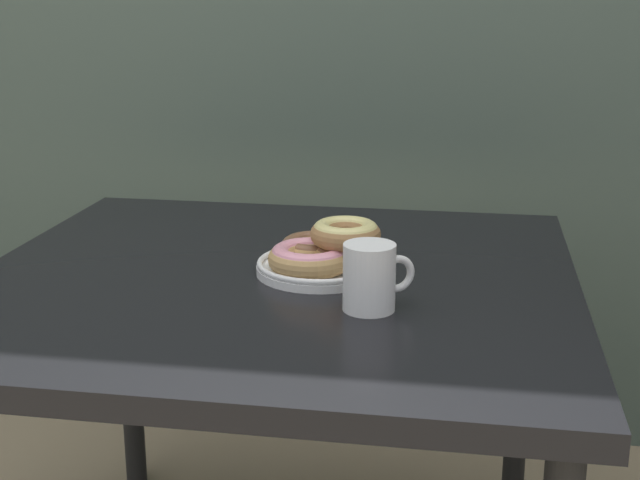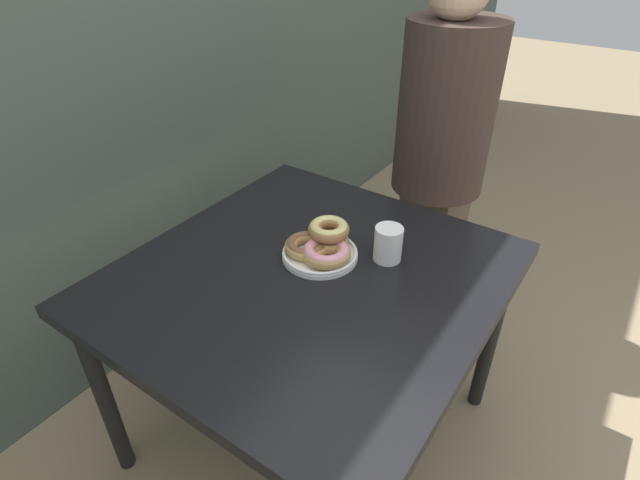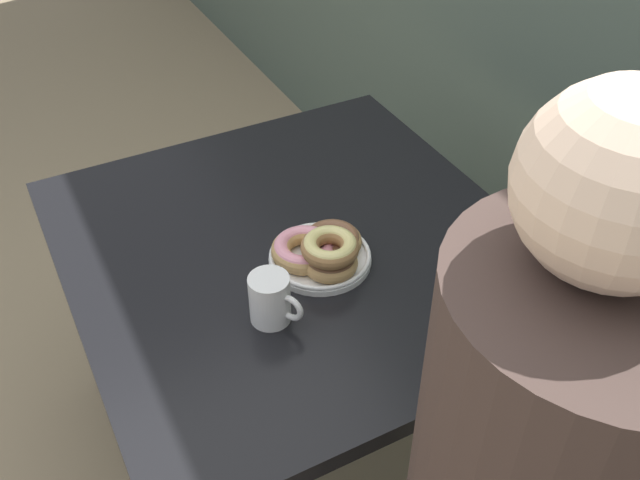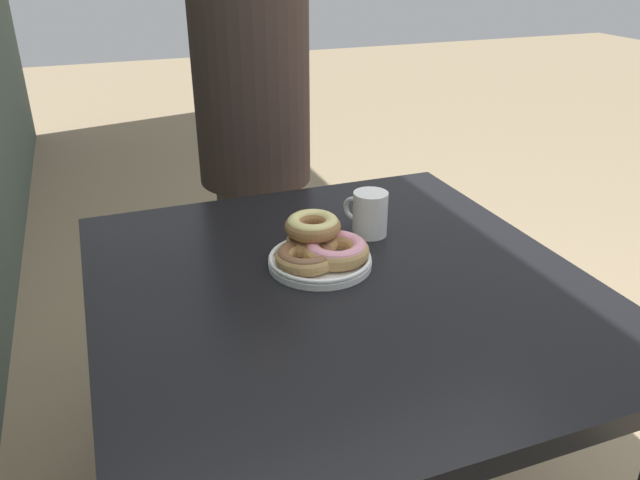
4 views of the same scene
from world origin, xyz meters
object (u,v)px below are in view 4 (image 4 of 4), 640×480
donut_plate (319,247)px  coffee_mug (369,213)px  dining_table (341,310)px  person_figure (254,136)px

donut_plate → coffee_mug: bearing=-59.0°
dining_table → coffee_mug: coffee_mug is taller
coffee_mug → dining_table: bearing=141.6°
coffee_mug → person_figure: size_ratio=0.08×
dining_table → person_figure: person_figure is taller
donut_plate → person_figure: person_figure is taller
donut_plate → dining_table: bearing=-169.8°
dining_table → donut_plate: (0.09, 0.02, 0.11)m
dining_table → person_figure: bearing=-2.6°
dining_table → donut_plate: donut_plate is taller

